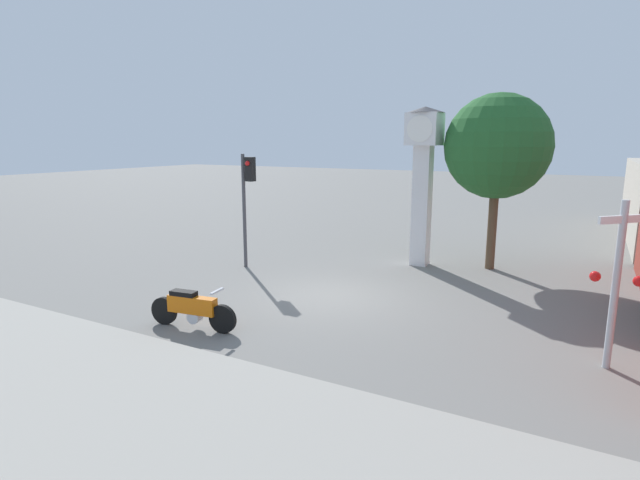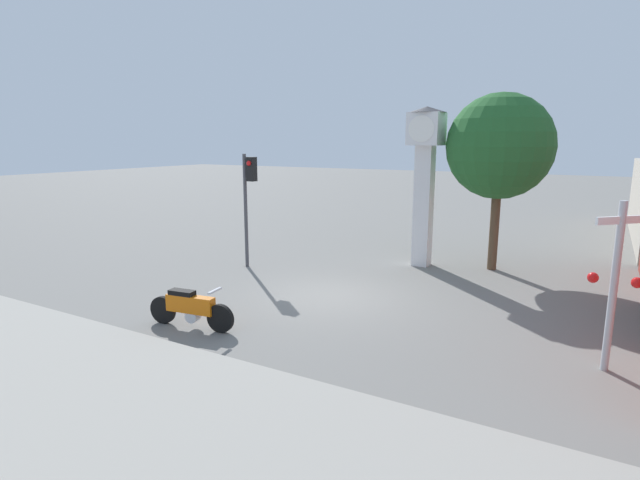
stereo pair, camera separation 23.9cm
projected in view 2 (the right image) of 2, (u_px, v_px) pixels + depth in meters
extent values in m
plane|color=slate|center=(329.00, 296.00, 14.01)|extent=(120.00, 120.00, 0.00)
cube|color=#9E998E|center=(83.00, 430.00, 7.43)|extent=(36.00, 6.00, 0.10)
cylinder|color=black|center=(220.00, 318.00, 11.30)|extent=(0.67, 0.20, 0.66)
cylinder|color=black|center=(163.00, 310.00, 11.88)|extent=(0.67, 0.20, 0.66)
cube|color=orange|center=(190.00, 304.00, 11.54)|extent=(1.24, 0.41, 0.40)
cube|color=black|center=(182.00, 292.00, 11.57)|extent=(0.65, 0.34, 0.11)
cylinder|color=silver|center=(193.00, 316.00, 11.58)|extent=(0.34, 0.26, 0.31)
cube|color=silver|center=(215.00, 291.00, 11.22)|extent=(0.13, 0.49, 0.04)
cube|color=white|center=(423.00, 207.00, 17.15)|extent=(0.56, 0.56, 4.14)
cube|color=white|center=(426.00, 129.00, 16.64)|extent=(1.07, 1.07, 1.07)
cylinder|color=white|center=(421.00, 129.00, 16.18)|extent=(0.86, 0.02, 0.86)
cone|color=#333338|center=(427.00, 109.00, 16.52)|extent=(1.29, 1.29, 0.20)
cylinder|color=#47474C|center=(246.00, 211.00, 16.97)|extent=(0.12, 0.12, 3.87)
cube|color=black|center=(252.00, 169.00, 16.55)|extent=(0.28, 0.24, 0.80)
sphere|color=red|center=(249.00, 163.00, 16.38)|extent=(0.16, 0.16, 0.16)
cylinder|color=#B7B7BC|center=(614.00, 288.00, 9.20)|extent=(0.14, 0.14, 3.24)
cube|color=white|center=(622.00, 220.00, 8.95)|extent=(0.82, 0.82, 0.14)
sphere|color=red|center=(593.00, 278.00, 9.29)|extent=(0.20, 0.20, 0.20)
sphere|color=red|center=(637.00, 283.00, 8.95)|extent=(0.20, 0.20, 0.20)
cylinder|color=brown|center=(494.00, 229.00, 16.71)|extent=(0.30, 0.30, 2.74)
sphere|color=#235B28|center=(500.00, 146.00, 16.17)|extent=(3.43, 3.43, 3.43)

